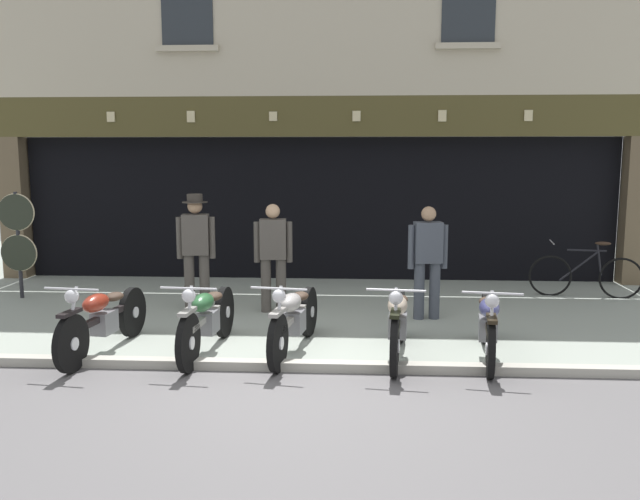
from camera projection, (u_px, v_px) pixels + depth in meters
ground at (275, 412)px, 6.09m from camera, size 23.70×22.00×0.18m
shop_facade at (322, 181)px, 13.71m from camera, size 12.00×4.42×6.50m
motorcycle_left at (103, 318)px, 7.67m from camera, size 0.62×2.05×0.91m
motorcycle_center_left at (207, 318)px, 7.67m from camera, size 0.62×2.03×0.92m
motorcycle_center at (294, 318)px, 7.70m from camera, size 0.62×2.05×0.91m
motorcycle_center_right at (398, 321)px, 7.49m from camera, size 0.62×1.96×0.92m
motorcycle_right at (488, 323)px, 7.46m from camera, size 0.62×1.94×0.90m
salesman_left at (196, 246)px, 9.64m from camera, size 0.56×0.36×1.73m
shopkeeper_center at (273, 253)px, 9.62m from camera, size 0.56×0.26×1.59m
salesman_right at (428, 257)px, 9.21m from camera, size 0.56×0.27×1.59m
tyre_sign_pole at (18, 234)px, 10.51m from camera, size 0.60×0.06×1.71m
advert_board_near at (423, 179)px, 12.01m from camera, size 0.72×0.03×1.00m
advert_board_far at (488, 177)px, 11.94m from camera, size 0.66×0.03×1.09m
leaning_bicycle at (586, 275)px, 10.69m from camera, size 1.75×0.50×0.93m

